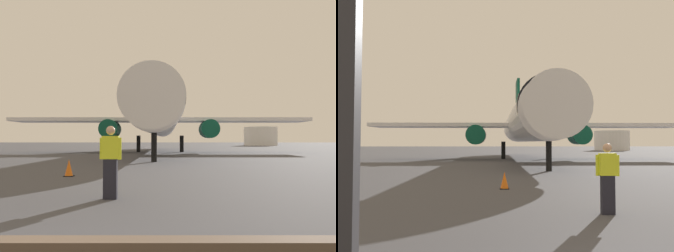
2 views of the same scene
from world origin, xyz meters
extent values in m
plane|color=#424247|center=(0.00, 40.00, 0.00)|extent=(220.00, 220.00, 0.00)
cylinder|color=silver|center=(1.09, 35.05, 3.79)|extent=(3.92, 33.95, 3.92)
cone|color=silver|center=(1.09, 16.77, 3.79)|extent=(3.72, 2.60, 3.72)
cylinder|color=black|center=(1.09, 18.67, 3.94)|extent=(3.99, 0.90, 3.99)
cube|color=silver|center=(-7.24, 34.90, 3.49)|extent=(14.72, 4.20, 0.36)
cube|color=silver|center=(9.43, 34.90, 3.49)|extent=(14.72, 4.20, 0.36)
cylinder|color=#0C4C38|center=(-4.06, 33.50, 2.49)|extent=(1.90, 3.20, 1.90)
cylinder|color=#0C4C38|center=(6.25, 33.50, 2.49)|extent=(1.90, 3.20, 1.90)
cube|color=#0C4C38|center=(1.09, 50.52, 8.14)|extent=(0.36, 4.40, 5.20)
cylinder|color=black|center=(1.09, 18.97, 0.91)|extent=(0.36, 0.36, 1.83)
cylinder|color=black|center=(-1.31, 35.90, 0.91)|extent=(0.44, 0.44, 1.83)
cylinder|color=black|center=(3.49, 35.90, 0.91)|extent=(0.44, 0.44, 1.83)
cube|color=black|center=(0.59, 5.31, 0.47)|extent=(0.32, 0.20, 0.95)
cube|color=yellow|center=(0.59, 5.31, 1.23)|extent=(0.40, 0.22, 0.55)
sphere|color=tan|center=(0.59, 5.31, 1.63)|extent=(0.22, 0.22, 0.22)
cylinder|color=yellow|center=(0.82, 5.24, 1.20)|extent=(0.09, 0.09, 0.52)
cylinder|color=yellow|center=(0.36, 5.38, 1.20)|extent=(0.09, 0.09, 0.52)
cone|color=orange|center=(-1.82, 10.37, 0.33)|extent=(0.32, 0.32, 0.65)
cube|color=black|center=(-1.82, 10.37, 0.01)|extent=(0.36, 0.36, 0.03)
cylinder|color=white|center=(22.96, 76.47, 2.09)|extent=(7.42, 7.42, 4.19)
camera|label=1|loc=(1.97, -3.10, 1.42)|focal=37.56mm
camera|label=2|loc=(-2.18, -3.94, 1.77)|focal=40.29mm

